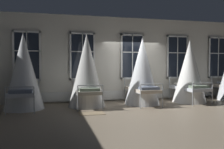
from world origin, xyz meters
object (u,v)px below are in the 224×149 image
Objects in this scene: cot_second at (87,71)px; cot_third at (142,72)px; cot_fourth at (189,72)px; cot_first at (24,72)px.

cot_third is (2.15, -0.06, -0.04)m from cot_second.
cot_second is 1.03× the size of cot_third.
cot_second is at bearing 88.69° from cot_fourth.
cot_first reaches higher than cot_fourth.
cot_third is (4.33, -0.02, -0.02)m from cot_first.
cot_fourth is (6.40, -0.00, -0.04)m from cot_first.
cot_first is at bearing 91.55° from cot_second.
cot_second reaches higher than cot_third.
cot_first is 1.02× the size of cot_third.
cot_second reaches higher than cot_fourth.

